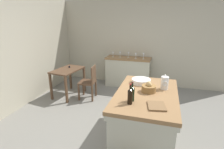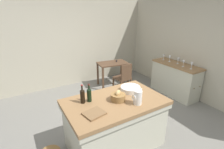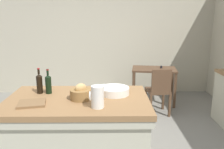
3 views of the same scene
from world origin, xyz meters
TOP-DOWN VIEW (x-y plane):
  - ground_plane at (0.00, 0.00)m, footprint 6.76×6.76m
  - wall_back at (0.00, 2.60)m, footprint 5.32×0.12m
  - island_table at (-0.22, -0.45)m, footprint 1.62×1.00m
  - writing_desk at (1.08, 1.79)m, footprint 0.97×0.68m
  - wooden_chair at (1.06, 1.15)m, footprint 0.44×0.44m
  - pitcher at (0.02, -0.72)m, footprint 0.17×0.13m
  - wash_bowl at (0.20, -0.30)m, footprint 0.36×0.36m
  - bread_basket at (-0.18, -0.47)m, footprint 0.24×0.24m
  - cutting_board at (-0.68, -0.63)m, footprint 0.32×0.29m
  - wine_bottle_dark at (-0.59, -0.26)m, footprint 0.07×0.07m
  - wine_bottle_amber at (-0.70, -0.25)m, footprint 0.07×0.07m

SIDE VIEW (x-z plane):
  - ground_plane at x=0.00m, z-range 0.00..0.00m
  - island_table at x=-0.22m, z-range 0.03..0.93m
  - wooden_chair at x=1.06m, z-range 0.04..0.93m
  - writing_desk at x=1.08m, z-range 0.23..1.03m
  - cutting_board at x=-0.68m, z-range 0.90..0.92m
  - wash_bowl at x=0.20m, z-range 0.90..0.98m
  - bread_basket at x=-0.18m, z-range 0.87..1.05m
  - pitcher at x=0.02m, z-range 0.88..1.15m
  - wine_bottle_dark at x=-0.59m, z-range 0.87..1.17m
  - wine_bottle_amber at x=-0.70m, z-range 0.87..1.18m
  - wall_back at x=0.00m, z-range 0.00..2.60m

